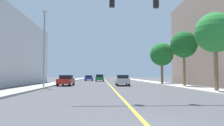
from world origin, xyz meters
TOP-DOWN VIEW (x-y plane):
  - ground at (0.00, 42.00)m, footprint 192.00×192.00m
  - sidewalk_left at (-8.63, 42.00)m, footprint 2.59×168.00m
  - sidewalk_right at (8.63, 42.00)m, footprint 2.59×168.00m
  - lane_marking_center at (0.00, 42.00)m, footprint 0.16×144.00m
  - traffic_signal_mast at (4.08, 8.50)m, footprint 11.82×0.36m
  - street_lamp at (-7.84, 20.68)m, footprint 0.56×0.28m
  - palm_near at (8.44, 13.31)m, footprint 3.41×3.41m
  - palm_mid at (8.80, 21.22)m, footprint 3.23×3.23m
  - palm_far at (8.33, 29.15)m, footprint 3.66×3.66m
  - car_blue at (-4.22, 50.97)m, footprint 2.00×4.47m
  - car_silver at (1.66, 25.22)m, footprint 1.81×4.49m
  - car_green at (-1.50, 45.07)m, footprint 1.86×3.98m
  - car_red at (-6.01, 25.33)m, footprint 1.83×4.62m

SIDE VIEW (x-z plane):
  - ground at x=0.00m, z-range 0.00..0.00m
  - lane_marking_center at x=0.00m, z-range 0.00..0.01m
  - sidewalk_left at x=-8.63m, z-range 0.00..0.15m
  - sidewalk_right at x=8.63m, z-range 0.00..0.15m
  - car_blue at x=-4.22m, z-range 0.04..1.38m
  - car_red at x=-6.01m, z-range 0.02..1.45m
  - car_silver at x=1.66m, z-range 0.03..1.49m
  - car_green at x=-1.50m, z-range 0.01..1.56m
  - palm_far at x=8.33m, z-range 1.48..7.88m
  - street_lamp at x=-7.84m, z-range 0.58..9.36m
  - palm_near at x=8.44m, z-range 1.73..8.38m
  - palm_mid at x=8.80m, z-range 1.81..8.45m
  - traffic_signal_mast at x=4.08m, z-range 1.81..8.55m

